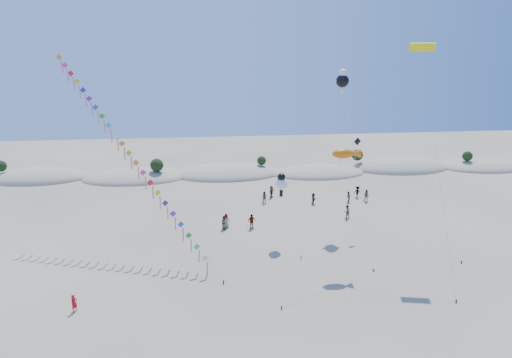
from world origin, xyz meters
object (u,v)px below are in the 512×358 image
(fish_kite, at_px, (346,154))
(parafoil_kite, at_px, (423,51))
(flyer_foreground, at_px, (74,303))
(kite_train, at_px, (126,150))

(fish_kite, relative_size, parafoil_kite, 0.54)
(parafoil_kite, bearing_deg, fish_kite, -164.95)
(flyer_foreground, bearing_deg, kite_train, 20.53)
(fish_kite, distance_m, parafoil_kite, 12.66)
(fish_kite, distance_m, flyer_foreground, 27.93)
(flyer_foreground, bearing_deg, parafoil_kite, -40.94)
(fish_kite, bearing_deg, kite_train, 165.77)
(parafoil_kite, distance_m, flyer_foreground, 39.54)
(fish_kite, xyz_separation_m, flyer_foreground, (-24.93, -7.11, -10.38))
(kite_train, xyz_separation_m, parafoil_kite, (29.90, -3.47, 10.01))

